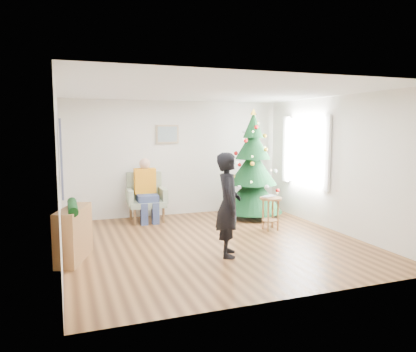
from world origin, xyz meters
name	(u,v)px	position (x,y,z in m)	size (l,w,h in m)	color
floor	(214,242)	(0.00, 0.00, 0.00)	(5.00, 5.00, 0.00)	brown
ceiling	(215,91)	(0.00, 0.00, 2.60)	(5.00, 5.00, 0.00)	white
wall_back	(176,158)	(0.00, 2.50, 1.30)	(5.00, 5.00, 0.00)	silver
wall_front	(292,189)	(0.00, -2.50, 1.30)	(5.00, 5.00, 0.00)	silver
wall_left	(59,174)	(-2.50, 0.00, 1.30)	(5.00, 5.00, 0.00)	silver
wall_right	(336,164)	(2.50, 0.00, 1.30)	(5.00, 5.00, 0.00)	silver
window_panel	(306,151)	(2.47, 1.00, 1.50)	(0.04, 1.30, 1.40)	white
curtains	(304,151)	(2.44, 1.00, 1.50)	(0.05, 1.75, 1.50)	white
christmas_tree	(253,169)	(1.53, 1.62, 1.09)	(1.34, 1.34, 2.42)	#3F2816
stool	(270,213)	(1.34, 0.44, 0.33)	(0.43, 0.43, 0.65)	brown
laptop	(271,197)	(1.34, 0.44, 0.66)	(0.35, 0.23, 0.03)	silver
armchair	(146,203)	(-0.78, 2.07, 0.38)	(0.84, 0.77, 1.03)	gray
seated_person	(146,189)	(-0.79, 2.01, 0.70)	(0.46, 0.66, 1.35)	navy
standing_man	(228,205)	(-0.05, -0.75, 0.81)	(0.59, 0.39, 1.62)	black
game_controller	(239,187)	(0.12, -0.78, 1.08)	(0.04, 0.13, 0.04)	white
console	(74,234)	(-2.33, -0.15, 0.40)	(0.30, 1.00, 0.80)	brown
garland	(73,207)	(-2.33, -0.15, 0.82)	(0.14, 0.14, 0.90)	black
tapestry	(61,156)	(-2.46, 0.30, 1.55)	(0.03, 1.50, 1.15)	black
framed_picture	(167,134)	(-0.20, 2.46, 1.85)	(0.52, 0.05, 0.42)	tan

